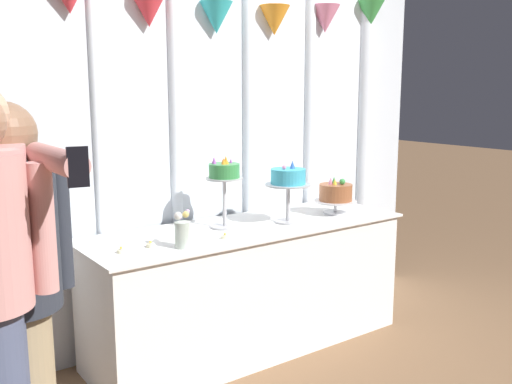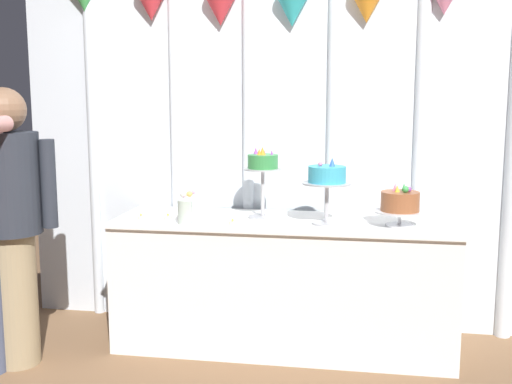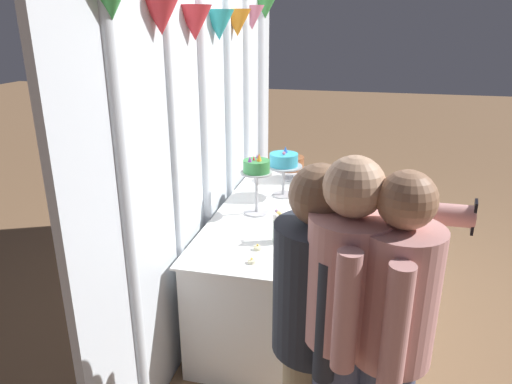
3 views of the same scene
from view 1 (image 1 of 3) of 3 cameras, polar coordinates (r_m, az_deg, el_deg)
The scene contains 11 objects.
ground_plane at distance 3.66m, azimuth 0.22°, elevation -15.53°, with size 24.00×24.00×0.00m, color #846042.
draped_curtain at distance 3.73m, azimuth -3.64°, elevation 6.42°, with size 3.56×0.20×2.50m.
cake_table at distance 3.58m, azimuth -0.73°, elevation -9.38°, with size 2.03×0.66×0.77m.
cake_display_leftmost at distance 3.38m, azimuth -3.17°, elevation 1.41°, with size 0.22×0.22×0.43m.
cake_display_center at distance 3.52m, azimuth 3.21°, elevation 1.13°, with size 0.28×0.28×0.38m.
cake_display_rightmost at distance 3.82m, azimuth 7.90°, elevation -0.21°, with size 0.28×0.28×0.24m.
flower_vase at distance 3.02m, azimuth -7.31°, elevation -3.97°, with size 0.10×0.08×0.19m.
tealight_far_left at distance 3.00m, azimuth -13.23°, elevation -5.71°, with size 0.04×0.04×0.03m.
tealight_near_left at distance 3.06m, azimuth -10.41°, elevation -5.21°, with size 0.05×0.05×0.04m.
tealight_near_right at distance 3.19m, azimuth -3.10°, elevation -4.48°, with size 0.05×0.05×0.03m.
guest_man_pink_jacket at distance 2.43m, azimuth -22.75°, elevation -8.57°, with size 0.49×0.43×1.55m.
Camera 1 is at (-1.95, -2.66, 1.60)m, focal length 40.33 mm.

